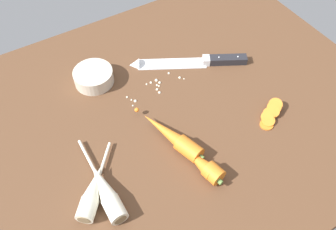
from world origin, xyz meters
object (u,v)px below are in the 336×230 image
whole_carrot (173,137)px  carrot_slice_stack (271,114)px  chefs_knife (186,62)px  parsnip_mid_left (93,192)px  prep_bowl (94,76)px  whole_carrot_second (202,164)px  parsnip_front (105,191)px

whole_carrot → carrot_slice_stack: (25.99, -6.36, -0.99)cm
chefs_knife → whole_carrot: whole_carrot is taller
parsnip_mid_left → carrot_slice_stack: 48.77cm
chefs_knife → prep_bowl: (-26.31, 7.27, 1.50)cm
whole_carrot → whole_carrot_second: 10.24cm
whole_carrot_second → parsnip_front: size_ratio=0.62×
whole_carrot_second → chefs_knife: bearing=63.0°
whole_carrot_second → parsnip_mid_left: bearing=164.6°
chefs_knife → prep_bowl: 27.34cm
prep_bowl → parsnip_front: bearing=-109.5°
parsnip_front → carrot_slice_stack: 46.27cm
carrot_slice_stack → prep_bowl: prep_bowl is taller
parsnip_front → chefs_knife: bearing=34.4°
whole_carrot_second → parsnip_mid_left: 25.37cm
parsnip_mid_left → prep_bowl: (14.28, 32.25, 0.17)cm
prep_bowl → parsnip_mid_left: bearing=-113.9°
whole_carrot → prep_bowl: 30.08cm
carrot_slice_stack → prep_bowl: (-34.39, 35.24, 1.04)cm
whole_carrot → parsnip_front: whole_carrot is taller
whole_carrot → parsnip_front: (-20.23, -4.55, -0.12)cm
parsnip_mid_left → parsnip_front: bearing=-25.7°
parsnip_mid_left → carrot_slice_stack: size_ratio=1.89×
whole_carrot → prep_bowl: whole_carrot is taller
chefs_knife → prep_bowl: bearing=164.6°
chefs_knife → whole_carrot_second: size_ratio=2.18×
chefs_knife → parsnip_mid_left: parsnip_mid_left is taller
whole_carrot → parsnip_front: bearing=-167.3°
parsnip_front → prep_bowl: 35.46cm
whole_carrot_second → parsnip_front: 22.70cm
whole_carrot → carrot_slice_stack: whole_carrot is taller
whole_carrot_second → parsnip_front: (-22.01, 5.54, -0.12)cm
carrot_slice_stack → chefs_knife: bearing=106.1°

